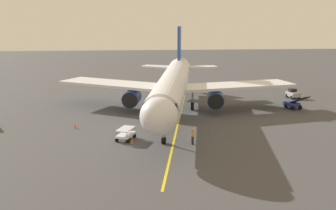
{
  "coord_description": "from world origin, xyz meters",
  "views": [
    {
      "loc": [
        7.37,
        55.84,
        13.21
      ],
      "look_at": [
        3.15,
        8.03,
        3.0
      ],
      "focal_mm": 44.96,
      "sensor_mm": 36.0,
      "label": 1
    }
  ],
  "objects_px": {
    "baggage_cart_starboard_side": "(126,134)",
    "airplane": "(173,85)",
    "safety_cone_nose_left": "(75,126)",
    "tug_near_nose": "(293,94)",
    "safety_cone_nose_right": "(132,141)",
    "belt_loader_portside": "(293,104)",
    "ground_crew_marshaller": "(193,136)"
  },
  "relations": [
    {
      "from": "ground_crew_marshaller",
      "to": "baggage_cart_starboard_side",
      "type": "relative_size",
      "value": 0.58
    },
    {
      "from": "tug_near_nose",
      "to": "safety_cone_nose_right",
      "type": "height_order",
      "value": "tug_near_nose"
    },
    {
      "from": "ground_crew_marshaller",
      "to": "safety_cone_nose_left",
      "type": "xyz_separation_m",
      "value": [
        13.15,
        -7.88,
        -0.61
      ]
    },
    {
      "from": "belt_loader_portside",
      "to": "baggage_cart_starboard_side",
      "type": "height_order",
      "value": "belt_loader_portside"
    },
    {
      "from": "ground_crew_marshaller",
      "to": "safety_cone_nose_left",
      "type": "height_order",
      "value": "ground_crew_marshaller"
    },
    {
      "from": "ground_crew_marshaller",
      "to": "tug_near_nose",
      "type": "bearing_deg",
      "value": -130.21
    },
    {
      "from": "belt_loader_portside",
      "to": "safety_cone_nose_right",
      "type": "bearing_deg",
      "value": 32.79
    },
    {
      "from": "airplane",
      "to": "safety_cone_nose_left",
      "type": "bearing_deg",
      "value": 26.66
    },
    {
      "from": "tug_near_nose",
      "to": "belt_loader_portside",
      "type": "xyz_separation_m",
      "value": [
        3.08,
        7.82,
        0.01
      ]
    },
    {
      "from": "airplane",
      "to": "tug_near_nose",
      "type": "xyz_separation_m",
      "value": [
        -20.73,
        -9.59,
        -3.3
      ]
    },
    {
      "from": "ground_crew_marshaller",
      "to": "safety_cone_nose_right",
      "type": "bearing_deg",
      "value": -8.2
    },
    {
      "from": "belt_loader_portside",
      "to": "safety_cone_nose_right",
      "type": "height_order",
      "value": "belt_loader_portside"
    },
    {
      "from": "airplane",
      "to": "ground_crew_marshaller",
      "type": "distance_m",
      "value": 14.5
    },
    {
      "from": "airplane",
      "to": "safety_cone_nose_right",
      "type": "height_order",
      "value": "airplane"
    },
    {
      "from": "safety_cone_nose_right",
      "to": "airplane",
      "type": "bearing_deg",
      "value": -113.12
    },
    {
      "from": "baggage_cart_starboard_side",
      "to": "airplane",
      "type": "bearing_deg",
      "value": -118.18
    },
    {
      "from": "baggage_cart_starboard_side",
      "to": "safety_cone_nose_right",
      "type": "height_order",
      "value": "baggage_cart_starboard_side"
    },
    {
      "from": "airplane",
      "to": "safety_cone_nose_right",
      "type": "xyz_separation_m",
      "value": [
        5.65,
        13.24,
        -3.73
      ]
    },
    {
      "from": "baggage_cart_starboard_side",
      "to": "safety_cone_nose_left",
      "type": "relative_size",
      "value": 5.33
    },
    {
      "from": "safety_cone_nose_left",
      "to": "safety_cone_nose_right",
      "type": "bearing_deg",
      "value": 134.43
    },
    {
      "from": "tug_near_nose",
      "to": "safety_cone_nose_right",
      "type": "bearing_deg",
      "value": 40.87
    },
    {
      "from": "airplane",
      "to": "tug_near_nose",
      "type": "distance_m",
      "value": 23.08
    },
    {
      "from": "ground_crew_marshaller",
      "to": "safety_cone_nose_left",
      "type": "distance_m",
      "value": 15.34
    },
    {
      "from": "belt_loader_portside",
      "to": "baggage_cart_starboard_side",
      "type": "relative_size",
      "value": 1.61
    },
    {
      "from": "airplane",
      "to": "baggage_cart_starboard_side",
      "type": "height_order",
      "value": "airplane"
    },
    {
      "from": "tug_near_nose",
      "to": "belt_loader_portside",
      "type": "height_order",
      "value": "belt_loader_portside"
    },
    {
      "from": "ground_crew_marshaller",
      "to": "belt_loader_portside",
      "type": "height_order",
      "value": "belt_loader_portside"
    },
    {
      "from": "airplane",
      "to": "safety_cone_nose_left",
      "type": "relative_size",
      "value": 73.12
    },
    {
      "from": "safety_cone_nose_left",
      "to": "baggage_cart_starboard_side",
      "type": "bearing_deg",
      "value": 137.99
    },
    {
      "from": "ground_crew_marshaller",
      "to": "baggage_cart_starboard_side",
      "type": "xyz_separation_m",
      "value": [
        6.99,
        -2.33,
        -0.23
      ]
    },
    {
      "from": "safety_cone_nose_left",
      "to": "ground_crew_marshaller",
      "type": "bearing_deg",
      "value": 149.06
    },
    {
      "from": "ground_crew_marshaller",
      "to": "airplane",
      "type": "bearing_deg",
      "value": -87.32
    }
  ]
}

